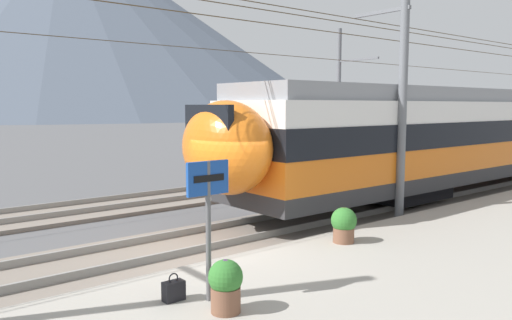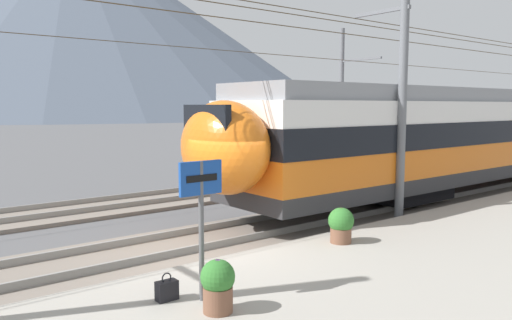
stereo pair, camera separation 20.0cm
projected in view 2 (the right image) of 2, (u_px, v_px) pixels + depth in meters
ground_plane at (213, 259)px, 10.72m from camera, size 400.00×400.00×0.00m
platform_slab at (361, 312)px, 7.55m from camera, size 120.00×6.25×0.37m
track_near at (188, 246)px, 11.54m from camera, size 120.00×3.00×0.28m
track_far at (99, 208)px, 15.82m from camera, size 120.00×3.00×0.28m
train_far_track at (512, 122)px, 32.54m from camera, size 32.73×2.91×4.27m
catenary_mast_mid at (399, 81)px, 13.59m from camera, size 48.47×1.85×7.50m
catenary_mast_far_side at (344, 95)px, 25.51m from camera, size 48.47×2.61×7.15m
platform_sign at (201, 199)px, 7.37m from camera, size 0.70×0.08×2.10m
handbag_near_sign at (167, 290)px, 7.52m from camera, size 0.32×0.18×0.42m
potted_plant_platform_edge at (218, 283)px, 7.05m from camera, size 0.49×0.49×0.76m
potted_plant_by_shelter at (341, 224)px, 10.64m from camera, size 0.55×0.55×0.76m
mountain_central_peak at (75, 23)px, 167.63m from camera, size 179.17×179.17×61.70m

